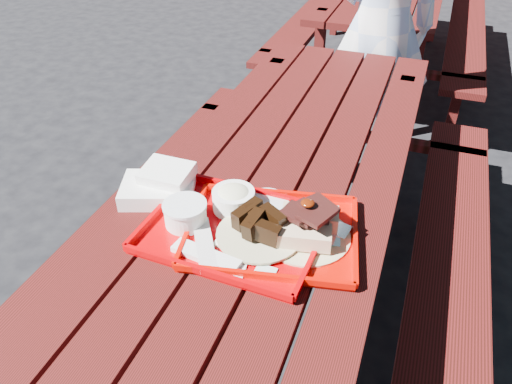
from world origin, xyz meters
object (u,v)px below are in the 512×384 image
at_px(picnic_table_near, 272,231).
at_px(far_tray, 230,228).
at_px(person, 380,29).
at_px(near_tray, 273,222).
at_px(picnic_table_far, 390,4).

height_order(picnic_table_near, far_tray, far_tray).
xyz_separation_m(far_tray, person, (0.14, 1.63, 0.05)).
bearing_deg(picnic_table_near, near_tray, -71.74).
bearing_deg(person, picnic_table_far, -110.00).
bearing_deg(person, picnic_table_near, 61.29).
bearing_deg(picnic_table_near, person, 85.53).
bearing_deg(far_tray, picnic_table_far, 89.44).
bearing_deg(person, near_tray, 64.45).
xyz_separation_m(picnic_table_near, far_tray, (-0.03, -0.27, 0.21)).
xyz_separation_m(picnic_table_near, picnic_table_far, (0.00, 2.80, 0.00)).
height_order(near_tray, far_tray, near_tray).
relative_size(near_tray, person, 0.31).
bearing_deg(far_tray, person, 85.22).
distance_m(picnic_table_far, far_tray, 3.07).
distance_m(near_tray, far_tray, 0.11).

